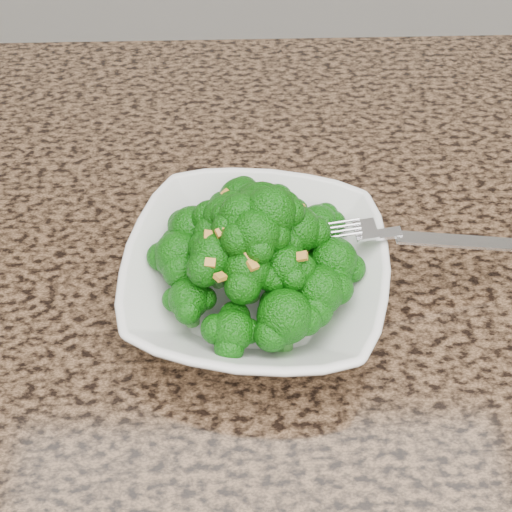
{
  "coord_description": "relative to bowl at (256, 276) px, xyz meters",
  "views": [
    {
      "loc": [
        -0.04,
        0.1,
        1.32
      ],
      "look_at": [
        -0.03,
        0.42,
        0.95
      ],
      "focal_mm": 45.0,
      "sensor_mm": 36.0,
      "label": 1
    }
  ],
  "objects": [
    {
      "name": "granite_counter",
      "position": [
        0.03,
        -0.12,
        -0.04
      ],
      "size": [
        1.64,
        1.04,
        0.03
      ],
      "primitive_type": "cube",
      "color": "brown",
      "rests_on": "cabinet"
    },
    {
      "name": "bowl",
      "position": [
        0.0,
        0.0,
        0.0
      ],
      "size": [
        0.24,
        0.24,
        0.05
      ],
      "primitive_type": "imported",
      "rotation": [
        0.0,
        0.0,
        -0.16
      ],
      "color": "white",
      "rests_on": "granite_counter"
    },
    {
      "name": "broccoli_pile",
      "position": [
        0.0,
        0.0,
        0.06
      ],
      "size": [
        0.18,
        0.18,
        0.07
      ],
      "primitive_type": null,
      "color": "#10600B",
      "rests_on": "bowl"
    },
    {
      "name": "garlic_topping",
      "position": [
        0.0,
        0.0,
        0.1
      ],
      "size": [
        0.11,
        0.11,
        0.01
      ],
      "primitive_type": null,
      "color": "gold",
      "rests_on": "broccoli_pile"
    },
    {
      "name": "fork",
      "position": [
        0.11,
        0.01,
        0.03
      ],
      "size": [
        0.18,
        0.04,
        0.01
      ],
      "primitive_type": null,
      "rotation": [
        0.0,
        0.0,
        0.08
      ],
      "color": "silver",
      "rests_on": "bowl"
    }
  ]
}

